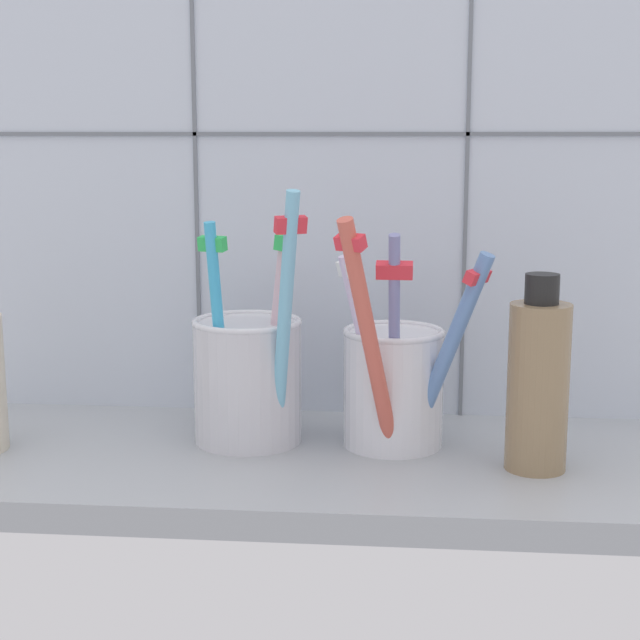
# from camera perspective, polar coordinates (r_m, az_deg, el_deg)

# --- Properties ---
(counter_slab) EXTENTS (0.64, 0.22, 0.02)m
(counter_slab) POSITION_cam_1_polar(r_m,az_deg,el_deg) (0.71, -0.21, -8.55)
(counter_slab) COLOR #9EA3A8
(counter_slab) RESTS_ON ground
(tile_wall_back) EXTENTS (0.64, 0.02, 0.45)m
(tile_wall_back) POSITION_cam_1_polar(r_m,az_deg,el_deg) (0.79, 0.62, 9.35)
(tile_wall_back) COLOR silver
(tile_wall_back) RESTS_ON ground
(toothbrush_cup_left) EXTENTS (0.09, 0.10, 0.19)m
(toothbrush_cup_left) POSITION_cam_1_polar(r_m,az_deg,el_deg) (0.72, -4.15, -3.18)
(toothbrush_cup_left) COLOR silver
(toothbrush_cup_left) RESTS_ON counter_slab
(toothbrush_cup_right) EXTENTS (0.11, 0.13, 0.17)m
(toothbrush_cup_right) POSITION_cam_1_polar(r_m,az_deg,el_deg) (0.71, 4.28, -3.49)
(toothbrush_cup_right) COLOR silver
(toothbrush_cup_right) RESTS_ON counter_slab
(soap_bottle) EXTENTS (0.04, 0.04, 0.13)m
(soap_bottle) POSITION_cam_1_polar(r_m,az_deg,el_deg) (0.68, 12.54, -3.56)
(soap_bottle) COLOR #8F7554
(soap_bottle) RESTS_ON counter_slab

